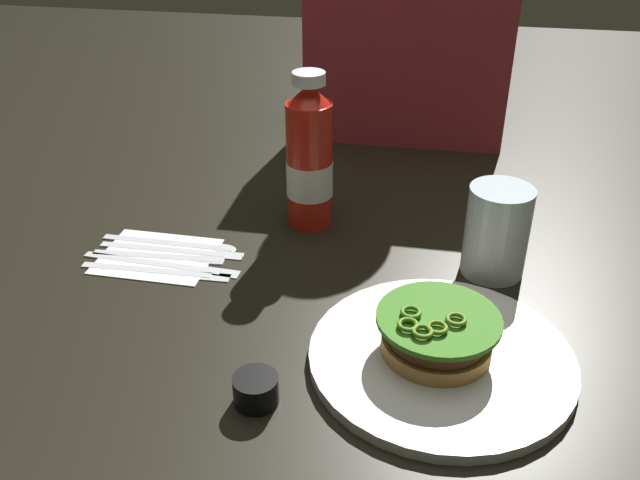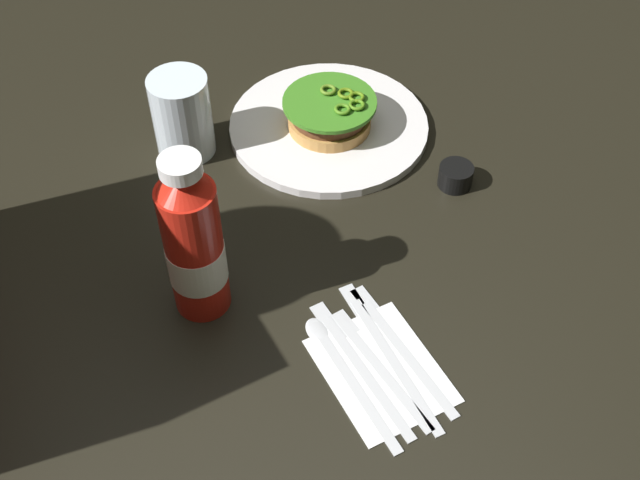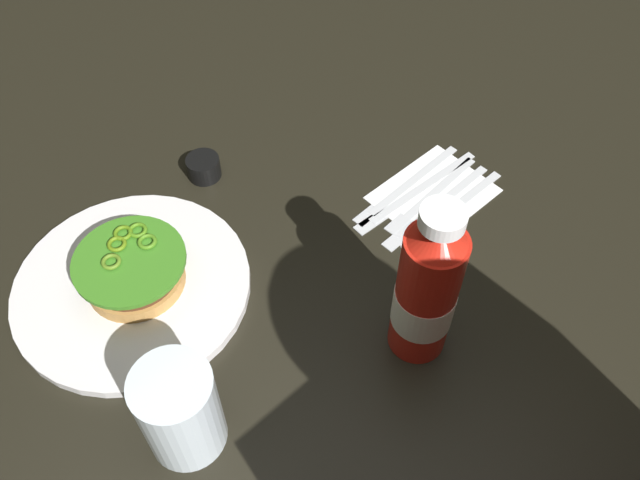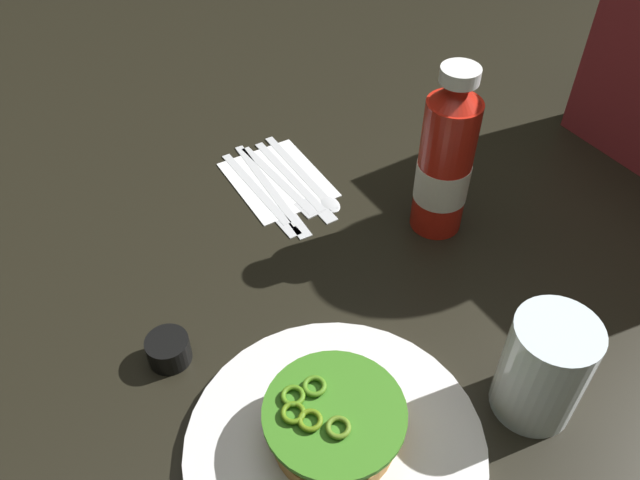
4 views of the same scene
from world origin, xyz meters
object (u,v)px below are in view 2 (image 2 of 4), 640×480
object	(u,v)px
dinner_plate	(329,126)
napkin	(381,370)
spoon_utensil	(340,361)
water_glass	(182,116)
steak_knife	(396,339)
burger_sandwich	(330,113)
table_knife	(355,358)
fork_utensil	(372,357)
ketchup_bottle	(194,245)
condiment_cup	(456,176)
butter_knife	(383,344)

from	to	relation	value
dinner_plate	napkin	size ratio (longest dim) A/B	1.89
dinner_plate	spoon_utensil	world-z (taller)	dinner_plate
water_glass	steak_knife	world-z (taller)	water_glass
burger_sandwich	water_glass	distance (m)	0.21
water_glass	spoon_utensil	distance (m)	0.42
spoon_utensil	table_knife	bearing A→B (deg)	-103.06
dinner_plate	spoon_utensil	bearing A→B (deg)	152.60
burger_sandwich	steak_knife	distance (m)	0.37
fork_utensil	table_knife	distance (m)	0.02
ketchup_bottle	condiment_cup	xyz separation A→B (m)	(0.02, -0.38, -0.08)
water_glass	spoon_utensil	xyz separation A→B (m)	(-0.42, -0.01, -0.06)
water_glass	spoon_utensil	bearing A→B (deg)	-178.41
dinner_plate	butter_knife	bearing A→B (deg)	160.21
dinner_plate	water_glass	bearing A→B (deg)	73.07
steak_knife	napkin	bearing A→B (deg)	125.79
ketchup_bottle	fork_utensil	size ratio (longest dim) A/B	1.23
fork_utensil	spoon_utensil	size ratio (longest dim) A/B	0.94
burger_sandwich	dinner_plate	bearing A→B (deg)	-17.98
ketchup_bottle	napkin	size ratio (longest dim) A/B	1.49
burger_sandwich	table_knife	bearing A→B (deg)	154.97
napkin	butter_knife	world-z (taller)	butter_knife
burger_sandwich	water_glass	size ratio (longest dim) A/B	1.11
water_glass	napkin	world-z (taller)	water_glass
napkin	condiment_cup	bearing A→B (deg)	-49.80
spoon_utensil	fork_utensil	bearing A→B (deg)	-108.78
butter_knife	burger_sandwich	bearing A→B (deg)	-19.82
spoon_utensil	water_glass	bearing A→B (deg)	1.59
water_glass	spoon_utensil	size ratio (longest dim) A/B	0.61
steak_knife	fork_utensil	bearing A→B (deg)	100.57
water_glass	napkin	xyz separation A→B (m)	(-0.45, -0.05, -0.06)
napkin	butter_knife	size ratio (longest dim) A/B	0.69
steak_knife	ketchup_bottle	bearing A→B (deg)	46.51
steak_knife	butter_knife	bearing A→B (deg)	84.14
ketchup_bottle	steak_knife	world-z (taller)	ketchup_bottle
burger_sandwich	napkin	world-z (taller)	burger_sandwich
water_glass	table_knife	size ratio (longest dim) A/B	0.59
ketchup_bottle	condiment_cup	distance (m)	0.39
condiment_cup	napkin	bearing A→B (deg)	130.20
ketchup_bottle	napkin	world-z (taller)	ketchup_bottle
condiment_cup	water_glass	bearing A→B (deg)	50.38
burger_sandwich	condiment_cup	distance (m)	0.20
steak_knife	fork_utensil	world-z (taller)	same
condiment_cup	spoon_utensil	bearing A→B (deg)	122.13
dinner_plate	table_knife	world-z (taller)	dinner_plate
ketchup_bottle	fork_utensil	distance (m)	0.23
butter_knife	fork_utensil	world-z (taller)	same
dinner_plate	water_glass	world-z (taller)	water_glass
ketchup_bottle	water_glass	world-z (taller)	ketchup_bottle
condiment_cup	butter_knife	size ratio (longest dim) A/B	0.21
butter_knife	steak_knife	bearing A→B (deg)	-95.86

